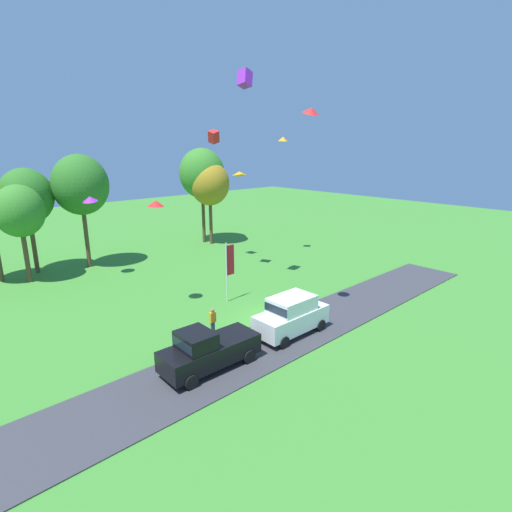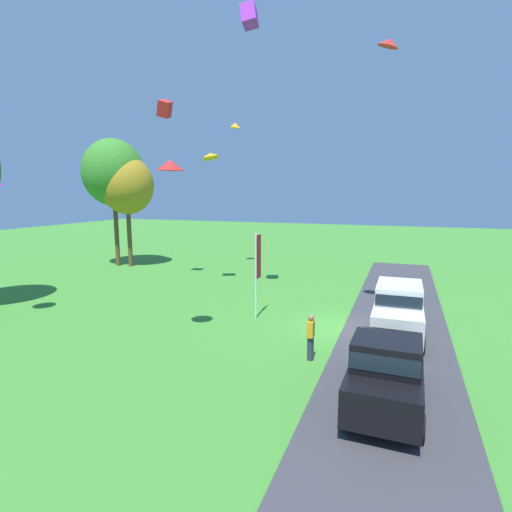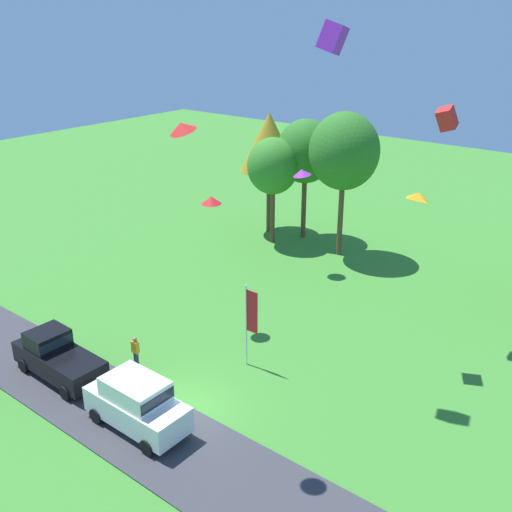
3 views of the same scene
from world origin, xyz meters
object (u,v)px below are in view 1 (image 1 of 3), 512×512
(tree_left_of_center, at_px, (26,197))
(kite_box_over_trees, at_px, (245,78))
(flag_banner, at_px, (229,264))
(kite_delta_mid_center, at_px, (90,199))
(car_suv_far_end, at_px, (292,314))
(person_beside_suv, at_px, (213,322))
(car_pickup_by_flagpole, at_px, (207,349))
(tree_far_left, at_px, (80,185))
(tree_lone_near, at_px, (202,174))
(kite_diamond_topmost, at_px, (283,139))
(tree_far_right, at_px, (19,211))
(kite_diamond_low_drifter, at_px, (239,173))
(kite_delta_trailing_tail, at_px, (156,203))
(kite_box_near_flag, at_px, (214,137))
(kite_delta_high_right, at_px, (311,111))
(tree_center_back, at_px, (210,184))

(tree_left_of_center, distance_m, kite_box_over_trees, 20.37)
(flag_banner, relative_size, kite_delta_mid_center, 3.71)
(car_suv_far_end, bearing_deg, kite_delta_mid_center, 103.39)
(person_beside_suv, bearing_deg, car_pickup_by_flagpole, -130.98)
(tree_far_left, distance_m, tree_lone_near, 13.31)
(kite_diamond_topmost, bearing_deg, person_beside_suv, -148.34)
(tree_far_right, xyz_separation_m, tree_lone_near, (18.42, 1.80, 1.92))
(tree_far_left, distance_m, kite_diamond_low_drifter, 13.78)
(car_pickup_by_flagpole, relative_size, kite_diamond_low_drifter, 5.06)
(kite_delta_trailing_tail, bearing_deg, car_pickup_by_flagpole, -105.51)
(person_beside_suv, distance_m, tree_far_right, 19.02)
(tree_far_right, distance_m, kite_box_near_flag, 16.56)
(tree_lone_near, xyz_separation_m, kite_delta_mid_center, (-14.01, -4.66, -1.08))
(kite_diamond_low_drifter, bearing_deg, kite_delta_trailing_tail, -161.80)
(flag_banner, bearing_deg, kite_box_over_trees, 27.73)
(kite_diamond_topmost, bearing_deg, kite_diamond_low_drifter, -171.46)
(tree_lone_near, bearing_deg, kite_delta_high_right, -109.32)
(flag_banner, xyz_separation_m, kite_box_near_flag, (5.14, 8.23, 8.65))
(kite_delta_trailing_tail, height_order, kite_box_near_flag, kite_box_near_flag)
(car_pickup_by_flagpole, relative_size, tree_far_right, 0.65)
(person_beside_suv, xyz_separation_m, kite_box_over_trees, (7.02, 5.10, 14.16))
(tree_far_right, xyz_separation_m, kite_box_over_trees, (12.18, -12.55, 9.31))
(car_suv_far_end, xyz_separation_m, tree_far_left, (-3.48, 21.55, 6.03))
(car_suv_far_end, bearing_deg, tree_center_back, 64.87)
(kite_delta_high_right, distance_m, kite_diamond_low_drifter, 12.09)
(tree_far_left, relative_size, kite_delta_high_right, 10.81)
(kite_box_near_flag, bearing_deg, car_pickup_by_flagpole, -128.69)
(tree_center_back, height_order, flag_banner, tree_center_back)
(car_suv_far_end, bearing_deg, flag_banner, 84.07)
(car_suv_far_end, distance_m, flag_banner, 6.68)
(person_beside_suv, relative_size, tree_center_back, 0.19)
(person_beside_suv, xyz_separation_m, kite_diamond_topmost, (15.78, 9.73, 10.32))
(tree_left_of_center, distance_m, kite_delta_trailing_tail, 14.89)
(tree_far_right, relative_size, kite_delta_mid_center, 6.78)
(car_suv_far_end, xyz_separation_m, tree_left_of_center, (-7.45, 22.90, 5.25))
(person_beside_suv, xyz_separation_m, kite_diamond_low_drifter, (9.58, 8.80, 7.48))
(car_pickup_by_flagpole, bearing_deg, kite_delta_trailing_tail, 74.49)
(tree_left_of_center, height_order, kite_box_near_flag, kite_box_near_flag)
(car_pickup_by_flagpole, bearing_deg, tree_far_left, 83.74)
(flag_banner, bearing_deg, person_beside_suv, -139.12)
(tree_far_right, relative_size, tree_lone_near, 0.75)
(tree_far_right, xyz_separation_m, tree_center_back, (18.57, 0.63, 0.89))
(car_pickup_by_flagpole, bearing_deg, kite_box_near_flag, 51.31)
(car_suv_far_end, height_order, tree_far_left, tree_far_left)
(tree_center_back, xyz_separation_m, kite_diamond_topmost, (2.37, -8.55, 4.58))
(tree_far_left, distance_m, kite_box_over_trees, 17.09)
(car_pickup_by_flagpole, distance_m, kite_box_near_flag, 21.25)
(tree_far_left, bearing_deg, kite_delta_mid_center, -100.78)
(kite_box_near_flag, xyz_separation_m, kite_delta_high_right, (-3.50, -13.72, 1.15))
(tree_left_of_center, distance_m, kite_diamond_low_drifter, 17.67)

